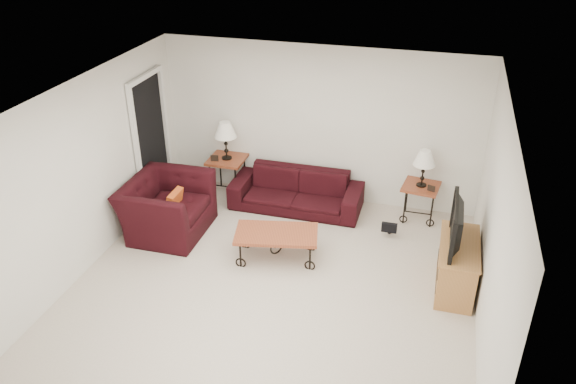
# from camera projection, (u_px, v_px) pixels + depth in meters

# --- Properties ---
(ground) EXTENTS (5.00, 5.00, 0.00)m
(ground) POSITION_uv_depth(u_px,v_px,m) (273.00, 285.00, 7.31)
(ground) COLOR beige
(ground) RESTS_ON ground
(wall_back) EXTENTS (5.00, 0.02, 2.50)m
(wall_back) POSITION_uv_depth(u_px,v_px,m) (319.00, 125.00, 8.83)
(wall_back) COLOR white
(wall_back) RESTS_ON ground
(wall_front) EXTENTS (5.00, 0.02, 2.50)m
(wall_front) POSITION_uv_depth(u_px,v_px,m) (181.00, 346.00, 4.60)
(wall_front) COLOR white
(wall_front) RESTS_ON ground
(wall_left) EXTENTS (0.02, 5.00, 2.50)m
(wall_left) POSITION_uv_depth(u_px,v_px,m) (86.00, 175.00, 7.31)
(wall_left) COLOR white
(wall_left) RESTS_ON ground
(wall_right) EXTENTS (0.02, 5.00, 2.50)m
(wall_right) POSITION_uv_depth(u_px,v_px,m) (494.00, 231.00, 6.12)
(wall_right) COLOR white
(wall_right) RESTS_ON ground
(ceiling) EXTENTS (5.00, 5.00, 0.00)m
(ceiling) POSITION_uv_depth(u_px,v_px,m) (270.00, 99.00, 6.12)
(ceiling) COLOR white
(ceiling) RESTS_ON wall_back
(doorway) EXTENTS (0.08, 0.94, 2.04)m
(doorway) POSITION_uv_depth(u_px,v_px,m) (151.00, 142.00, 8.81)
(doorway) COLOR black
(doorway) RESTS_ON ground
(sofa) EXTENTS (2.05, 0.80, 0.60)m
(sofa) POSITION_uv_depth(u_px,v_px,m) (296.00, 191.00, 8.94)
(sofa) COLOR black
(sofa) RESTS_ON ground
(side_table_left) EXTENTS (0.58, 0.58, 0.63)m
(side_table_left) POSITION_uv_depth(u_px,v_px,m) (228.00, 176.00, 9.37)
(side_table_left) COLOR #964426
(side_table_left) RESTS_ON ground
(side_table_right) EXTENTS (0.59, 0.59, 0.57)m
(side_table_right) POSITION_uv_depth(u_px,v_px,m) (419.00, 202.00, 8.65)
(side_table_right) COLOR #964426
(side_table_right) RESTS_ON ground
(lamp_left) EXTENTS (0.36, 0.36, 0.63)m
(lamp_left) POSITION_uv_depth(u_px,v_px,m) (226.00, 141.00, 9.07)
(lamp_left) COLOR black
(lamp_left) RESTS_ON side_table_left
(lamp_right) EXTENTS (0.36, 0.36, 0.57)m
(lamp_right) POSITION_uv_depth(u_px,v_px,m) (423.00, 168.00, 8.37)
(lamp_right) COLOR black
(lamp_right) RESTS_ON side_table_right
(photo_frame_left) EXTENTS (0.13, 0.04, 0.10)m
(photo_frame_left) POSITION_uv_depth(u_px,v_px,m) (215.00, 158.00, 9.11)
(photo_frame_left) COLOR black
(photo_frame_left) RESTS_ON side_table_left
(photo_frame_right) EXTENTS (0.11, 0.05, 0.10)m
(photo_frame_right) POSITION_uv_depth(u_px,v_px,m) (431.00, 188.00, 8.32)
(photo_frame_right) COLOR black
(photo_frame_right) RESTS_ON side_table_right
(coffee_table) EXTENTS (1.21, 0.81, 0.42)m
(coffee_table) POSITION_uv_depth(u_px,v_px,m) (276.00, 245.00, 7.75)
(coffee_table) COLOR #964426
(coffee_table) RESTS_ON ground
(armchair) EXTENTS (1.10, 1.26, 0.81)m
(armchair) POSITION_uv_depth(u_px,v_px,m) (167.00, 207.00, 8.28)
(armchair) COLOR black
(armchair) RESTS_ON ground
(throw_pillow) EXTENTS (0.10, 0.37, 0.37)m
(throw_pillow) POSITION_uv_depth(u_px,v_px,m) (174.00, 203.00, 8.15)
(throw_pillow) COLOR #C56219
(throw_pillow) RESTS_ON armchair
(tv_stand) EXTENTS (0.45, 1.07, 0.64)m
(tv_stand) POSITION_uv_depth(u_px,v_px,m) (457.00, 266.00, 7.14)
(tv_stand) COLOR #AE7440
(tv_stand) RESTS_ON ground
(television) EXTENTS (0.13, 0.96, 0.55)m
(television) POSITION_uv_depth(u_px,v_px,m) (462.00, 225.00, 6.86)
(television) COLOR black
(television) RESTS_ON tv_stand
(backpack) EXTENTS (0.37, 0.30, 0.44)m
(backpack) POSITION_uv_depth(u_px,v_px,m) (390.00, 221.00, 8.28)
(backpack) COLOR black
(backpack) RESTS_ON ground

